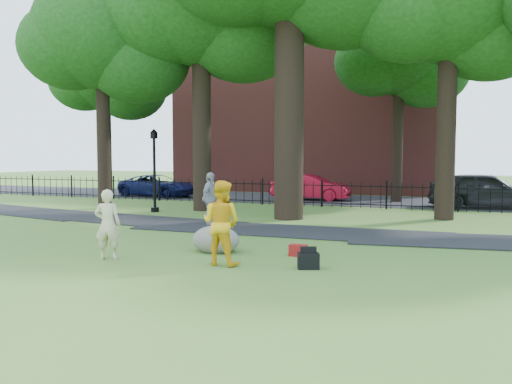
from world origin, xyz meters
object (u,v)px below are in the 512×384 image
at_px(man, 221,223).
at_px(boulder, 216,238).
at_px(woman, 108,224).
at_px(lamppost, 154,171).
at_px(red_sedan, 311,187).

height_order(man, boulder, man).
bearing_deg(woman, lamppost, -85.45).
relative_size(boulder, lamppost, 0.34).
xyz_separation_m(woman, man, (2.67, 0.45, 0.11)).
height_order(man, red_sedan, man).
bearing_deg(lamppost, red_sedan, 64.53).
relative_size(woman, lamppost, 0.45).
height_order(boulder, lamppost, lamppost).
distance_m(lamppost, red_sedan, 9.43).
distance_m(woman, boulder, 2.61).
xyz_separation_m(man, red_sedan, (-2.65, 16.62, -0.23)).
distance_m(woman, lamppost, 10.08).
relative_size(woman, man, 0.88).
height_order(man, lamppost, lamppost).
bearing_deg(boulder, man, -58.94).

